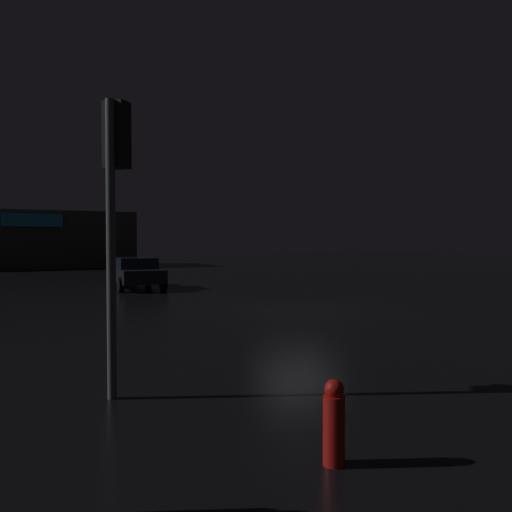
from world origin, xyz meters
TOP-DOWN VIEW (x-y plane):
  - ground_plane at (0.00, 0.00)m, footprint 120.00×120.00m
  - store_building at (-5.19, 32.48)m, footprint 15.91×7.74m
  - traffic_signal_opposite at (-7.32, -6.70)m, footprint 0.42×0.42m
  - car_near at (-2.58, 9.68)m, footprint 2.31×4.62m
  - fire_hydrant at (-5.98, -10.02)m, footprint 0.22×0.22m

SIDE VIEW (x-z plane):
  - ground_plane at x=0.00m, z-range 0.00..0.00m
  - fire_hydrant at x=-5.98m, z-range 0.00..0.85m
  - car_near at x=-2.58m, z-range 0.04..1.46m
  - store_building at x=-5.19m, z-range 0.00..4.51m
  - traffic_signal_opposite at x=-7.32m, z-range 0.96..5.13m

